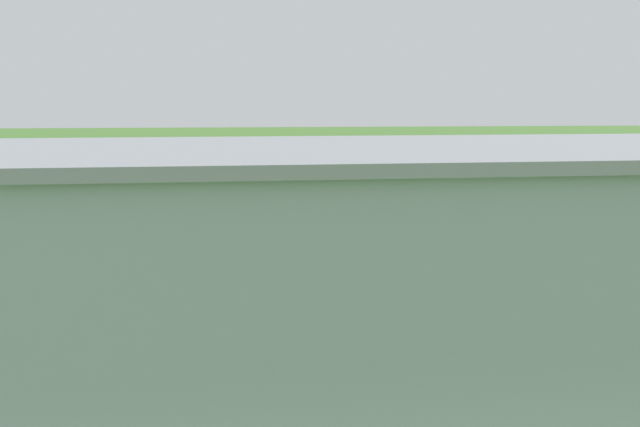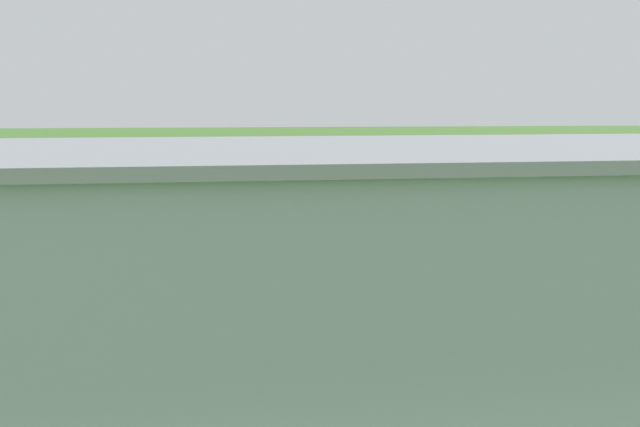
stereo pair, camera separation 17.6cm
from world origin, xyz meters
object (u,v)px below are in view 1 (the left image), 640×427
object	(u,v)px
person_watching_takeoff	(116,261)
person_at_fence_line	(39,262)
truck_flatbed_blue	(605,238)
hangar	(330,268)
biplane	(331,188)

from	to	relation	value
person_watching_takeoff	person_at_fence_line	bearing A→B (deg)	-3.95
truck_flatbed_blue	person_at_fence_line	world-z (taller)	truck_flatbed_blue
hangar	truck_flatbed_blue	xyz separation A→B (m)	(-17.09, -16.23, -2.08)
person_at_fence_line	person_watching_takeoff	distance (m)	3.85
person_at_fence_line	truck_flatbed_blue	bearing A→B (deg)	176.69
person_watching_takeoff	hangar	bearing A→B (deg)	115.70
person_at_fence_line	person_watching_takeoff	bearing A→B (deg)	176.05
hangar	biplane	distance (m)	33.20
biplane	truck_flatbed_blue	xyz separation A→B (m)	(-12.33, 16.61, -1.10)
hangar	person_at_fence_line	bearing A→B (deg)	-55.47
truck_flatbed_blue	person_at_fence_line	bearing A→B (deg)	-3.31
person_watching_takeoff	truck_flatbed_blue	bearing A→B (deg)	176.78
hangar	biplane	bearing A→B (deg)	-98.24
hangar	person_at_fence_line	world-z (taller)	hangar
truck_flatbed_blue	hangar	bearing A→B (deg)	43.52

